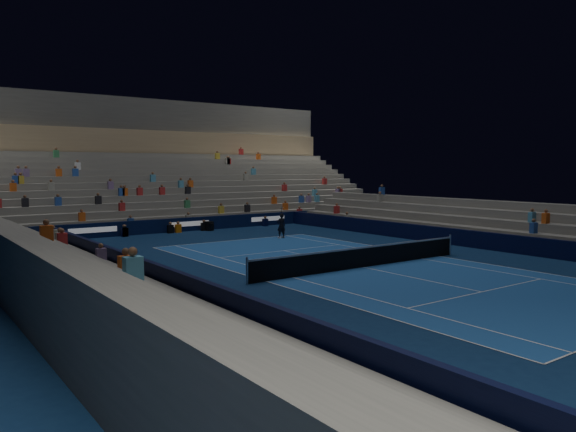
{
  "coord_description": "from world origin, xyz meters",
  "views": [
    {
      "loc": [
        -17.9,
        -18.6,
        4.66
      ],
      "look_at": [
        0.0,
        6.0,
        2.0
      ],
      "focal_mm": 34.41,
      "sensor_mm": 36.0,
      "label": 1
    }
  ],
  "objects": [
    {
      "name": "ground",
      "position": [
        0.0,
        0.0,
        0.0
      ],
      "size": [
        90.0,
        90.0,
        0.0
      ],
      "primitive_type": "plane",
      "color": "#0C2349",
      "rests_on": "ground"
    },
    {
      "name": "court_surface",
      "position": [
        0.0,
        0.0,
        0.01
      ],
      "size": [
        10.97,
        23.77,
        0.01
      ],
      "primitive_type": "cube",
      "color": "#1C4F9C",
      "rests_on": "ground"
    },
    {
      "name": "sponsor_barrier_far",
      "position": [
        0.0,
        18.5,
        0.5
      ],
      "size": [
        44.0,
        0.25,
        1.0
      ],
      "primitive_type": "cube",
      "color": "black",
      "rests_on": "ground"
    },
    {
      "name": "sponsor_barrier_east",
      "position": [
        9.7,
        0.0,
        0.5
      ],
      "size": [
        0.25,
        37.0,
        1.0
      ],
      "primitive_type": "cube",
      "color": "black",
      "rests_on": "ground"
    },
    {
      "name": "sponsor_barrier_west",
      "position": [
        -9.7,
        0.0,
        0.5
      ],
      "size": [
        0.25,
        37.0,
        1.0
      ],
      "primitive_type": "cube",
      "color": "black",
      "rests_on": "ground"
    },
    {
      "name": "grandstand_main",
      "position": [
        0.0,
        27.9,
        3.38
      ],
      "size": [
        44.0,
        15.2,
        11.2
      ],
      "color": "slate",
      "rests_on": "ground"
    },
    {
      "name": "grandstand_east",
      "position": [
        13.17,
        0.0,
        0.92
      ],
      "size": [
        5.0,
        37.0,
        2.5
      ],
      "color": "slate",
      "rests_on": "ground"
    },
    {
      "name": "grandstand_west",
      "position": [
        -13.17,
        0.0,
        0.92
      ],
      "size": [
        5.0,
        37.0,
        2.5
      ],
      "color": "#61615D",
      "rests_on": "ground"
    },
    {
      "name": "tennis_net",
      "position": [
        0.0,
        0.0,
        0.5
      ],
      "size": [
        12.9,
        0.1,
        1.1
      ],
      "color": "#B2B2B7",
      "rests_on": "ground"
    },
    {
      "name": "tennis_player",
      "position": [
        3.14,
        11.07,
        0.83
      ],
      "size": [
        0.66,
        0.49,
        1.66
      ],
      "primitive_type": "imported",
      "rotation": [
        0.0,
        0.0,
        2.98
      ],
      "color": "black",
      "rests_on": "ground"
    },
    {
      "name": "broadcast_camera",
      "position": [
        1.32,
        17.85,
        0.35
      ],
      "size": [
        0.72,
        1.07,
        0.68
      ],
      "color": "black",
      "rests_on": "ground"
    }
  ]
}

